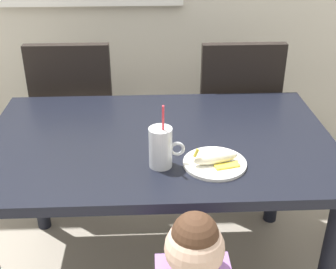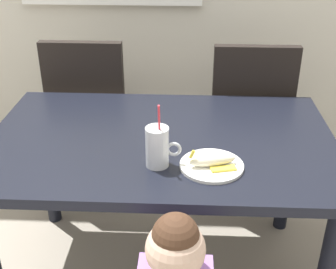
% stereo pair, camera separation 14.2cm
% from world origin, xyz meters
% --- Properties ---
extents(dining_table, '(1.40, 0.89, 0.73)m').
position_xyz_m(dining_table, '(0.00, 0.00, 0.63)').
color(dining_table, black).
rests_on(dining_table, ground).
extents(dining_chair_left, '(0.44, 0.44, 0.96)m').
position_xyz_m(dining_chair_left, '(-0.44, 0.66, 0.54)').
color(dining_chair_left, black).
rests_on(dining_chair_left, ground).
extents(dining_chair_right, '(0.44, 0.45, 0.96)m').
position_xyz_m(dining_chair_right, '(0.44, 0.64, 0.54)').
color(dining_chair_right, black).
rests_on(dining_chair_right, ground).
extents(milk_cup, '(0.13, 0.08, 0.25)m').
position_xyz_m(milk_cup, '(0.00, -0.21, 0.80)').
color(milk_cup, silver).
rests_on(milk_cup, dining_table).
extents(snack_plate, '(0.23, 0.23, 0.01)m').
position_xyz_m(snack_plate, '(0.20, -0.22, 0.74)').
color(snack_plate, white).
rests_on(snack_plate, dining_table).
extents(peeled_banana, '(0.18, 0.12, 0.07)m').
position_xyz_m(peeled_banana, '(0.20, -0.23, 0.76)').
color(peeled_banana, '#F4EAC6').
rests_on(peeled_banana, snack_plate).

